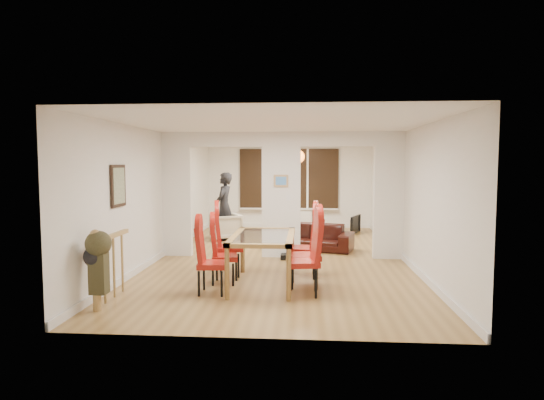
# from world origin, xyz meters

# --- Properties ---
(floor) EXTENTS (5.00, 9.00, 0.01)m
(floor) POSITION_xyz_m (0.00, 0.00, 0.00)
(floor) COLOR olive
(floor) RESTS_ON ground
(room_walls) EXTENTS (5.00, 9.00, 2.60)m
(room_walls) POSITION_xyz_m (0.00, 0.00, 1.30)
(room_walls) COLOR silver
(room_walls) RESTS_ON floor
(divider_wall) EXTENTS (5.00, 0.18, 2.60)m
(divider_wall) POSITION_xyz_m (0.00, 0.00, 1.30)
(divider_wall) COLOR white
(divider_wall) RESTS_ON floor
(bay_window_blinds) EXTENTS (3.00, 0.08, 1.80)m
(bay_window_blinds) POSITION_xyz_m (0.00, 4.44, 1.50)
(bay_window_blinds) COLOR black
(bay_window_blinds) RESTS_ON room_walls
(radiator) EXTENTS (1.40, 0.08, 0.50)m
(radiator) POSITION_xyz_m (0.00, 4.40, 0.30)
(radiator) COLOR white
(radiator) RESTS_ON floor
(pendant_light) EXTENTS (0.36, 0.36, 0.36)m
(pendant_light) POSITION_xyz_m (0.30, 3.30, 2.15)
(pendant_light) COLOR orange
(pendant_light) RESTS_ON room_walls
(stair_newel) EXTENTS (0.40, 1.20, 1.10)m
(stair_newel) POSITION_xyz_m (-2.25, -3.20, 0.55)
(stair_newel) COLOR #A2814A
(stair_newel) RESTS_ON floor
(wall_poster) EXTENTS (0.04, 0.52, 0.67)m
(wall_poster) POSITION_xyz_m (-2.47, -2.40, 1.60)
(wall_poster) COLOR gray
(wall_poster) RESTS_ON room_walls
(pillar_photo) EXTENTS (0.30, 0.03, 0.25)m
(pillar_photo) POSITION_xyz_m (0.00, -0.10, 1.60)
(pillar_photo) COLOR #4C8CD8
(pillar_photo) RESTS_ON divider_wall
(dining_table) EXTENTS (0.98, 1.75, 0.82)m
(dining_table) POSITION_xyz_m (-0.17, -2.26, 0.41)
(dining_table) COLOR olive
(dining_table) RESTS_ON floor
(dining_chair_la) EXTENTS (0.45, 0.45, 1.05)m
(dining_chair_la) POSITION_xyz_m (-0.89, -2.78, 0.52)
(dining_chair_la) COLOR maroon
(dining_chair_la) RESTS_ON floor
(dining_chair_lb) EXTENTS (0.47, 0.47, 1.02)m
(dining_chair_lb) POSITION_xyz_m (-0.81, -2.19, 0.51)
(dining_chair_lb) COLOR maroon
(dining_chair_lb) RESTS_ON floor
(dining_chair_lc) EXTENTS (0.55, 0.55, 1.14)m
(dining_chair_lc) POSITION_xyz_m (-0.83, -1.63, 0.57)
(dining_chair_lc) COLOR maroon
(dining_chair_lc) RESTS_ON floor
(dining_chair_ra) EXTENTS (0.52, 0.52, 1.14)m
(dining_chair_ra) POSITION_xyz_m (0.47, -2.74, 0.57)
(dining_chair_ra) COLOR maroon
(dining_chair_ra) RESTS_ON floor
(dining_chair_rb) EXTENTS (0.54, 0.54, 1.15)m
(dining_chair_rb) POSITION_xyz_m (0.49, -2.29, 0.57)
(dining_chair_rb) COLOR maroon
(dining_chair_rb) RESTS_ON floor
(dining_chair_rc) EXTENTS (0.51, 0.51, 1.15)m
(dining_chair_rc) POSITION_xyz_m (0.46, -1.67, 0.57)
(dining_chair_rc) COLOR maroon
(dining_chair_rc) RESTS_ON floor
(sofa) EXTENTS (2.12, 1.29, 0.58)m
(sofa) POSITION_xyz_m (0.58, 0.90, 0.29)
(sofa) COLOR black
(sofa) RESTS_ON floor
(armchair) EXTENTS (0.96, 0.97, 0.66)m
(armchair) POSITION_xyz_m (-1.55, 2.09, 0.33)
(armchair) COLOR #BAB29D
(armchair) RESTS_ON floor
(person) EXTENTS (0.69, 0.51, 1.73)m
(person) POSITION_xyz_m (-1.57, 2.03, 0.86)
(person) COLOR black
(person) RESTS_ON floor
(television) EXTENTS (0.84, 0.43, 0.49)m
(television) POSITION_xyz_m (1.84, 3.45, 0.25)
(television) COLOR black
(television) RESTS_ON floor
(coffee_table) EXTENTS (1.17, 0.69, 0.25)m
(coffee_table) POSITION_xyz_m (0.51, 2.64, 0.13)
(coffee_table) COLOR black
(coffee_table) RESTS_ON floor
(bottle) EXTENTS (0.07, 0.07, 0.27)m
(bottle) POSITION_xyz_m (0.28, 2.59, 0.39)
(bottle) COLOR #143F19
(bottle) RESTS_ON coffee_table
(bowl) EXTENTS (0.23, 0.23, 0.06)m
(bowl) POSITION_xyz_m (0.60, 2.55, 0.28)
(bowl) COLOR black
(bowl) RESTS_ON coffee_table
(shoes) EXTENTS (0.25, 0.27, 0.10)m
(shoes) POSITION_xyz_m (0.13, -0.24, 0.05)
(shoes) COLOR black
(shoes) RESTS_ON floor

